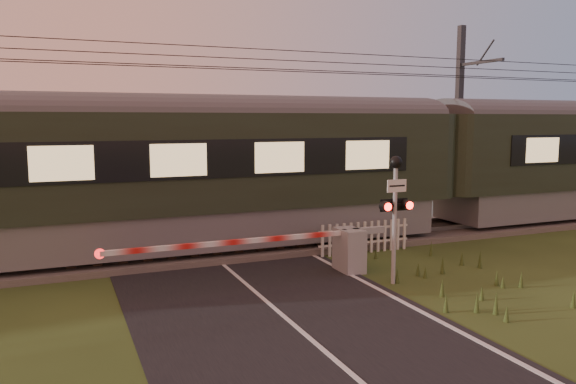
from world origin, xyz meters
name	(u,v)px	position (x,y,z in m)	size (l,w,h in m)	color
ground	(292,324)	(0.00, 0.00, 0.00)	(160.00, 160.00, 0.00)	#2D3D17
road	(297,327)	(0.02, -0.23, 0.01)	(6.00, 140.00, 0.03)	black
track_bed	(208,250)	(0.00, 6.50, 0.07)	(140.00, 3.40, 0.39)	#47423D
overhead_wires	(204,59)	(0.00, 6.50, 5.72)	(120.00, 0.62, 0.62)	black
train	(430,163)	(8.05, 6.50, 2.48)	(47.18, 3.25, 4.41)	slate
boom_gate	(337,249)	(2.55, 2.98, 0.64)	(7.41, 0.88, 1.17)	gray
crossing_signal	(395,197)	(3.37, 1.56, 2.16)	(0.80, 0.34, 3.14)	gray
picket_fence	(365,237)	(4.33, 4.60, 0.49)	(3.06, 0.08, 0.96)	silver
catenary_mast	(459,119)	(11.10, 8.73, 4.00)	(0.24, 2.47, 7.72)	#2D2D30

